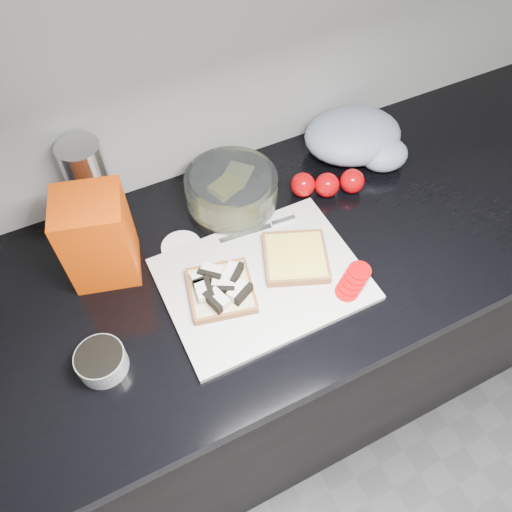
{
  "coord_description": "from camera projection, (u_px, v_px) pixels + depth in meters",
  "views": [
    {
      "loc": [
        -0.27,
        0.63,
        1.76
      ],
      "look_at": [
        -0.01,
        1.16,
        0.95
      ],
      "focal_mm": 35.0,
      "sensor_mm": 36.0,
      "label": 1
    }
  ],
  "objects": [
    {
      "name": "base_cabinet",
      "position": [
        253.0,
        353.0,
        1.44
      ],
      "size": [
        3.5,
        0.6,
        0.86
      ],
      "primitive_type": "cube",
      "color": "black",
      "rests_on": "ground"
    },
    {
      "name": "seed_tub",
      "position": [
        101.0,
        361.0,
        0.9
      ],
      "size": [
        0.09,
        0.09,
        0.05
      ],
      "color": "#989D9D",
      "rests_on": "countertop"
    },
    {
      "name": "grocery_bag",
      "position": [
        357.0,
        138.0,
        1.22
      ],
      "size": [
        0.28,
        0.26,
        0.11
      ],
      "rotation": [
        0.0,
        0.0,
        -0.22
      ],
      "color": "#9BABBF",
      "rests_on": "countertop"
    },
    {
      "name": "bread_right",
      "position": [
        296.0,
        257.0,
        1.04
      ],
      "size": [
        0.18,
        0.18,
        0.02
      ],
      "rotation": [
        0.0,
        0.0,
        -0.38
      ],
      "color": "beige",
      "rests_on": "cutting_board"
    },
    {
      "name": "glass_bowl",
      "position": [
        231.0,
        192.0,
        1.12
      ],
      "size": [
        0.21,
        0.21,
        0.09
      ],
      "rotation": [
        0.0,
        0.0,
        0.38
      ],
      "color": "silver",
      "rests_on": "countertop"
    },
    {
      "name": "knife",
      "position": [
        268.0,
        226.0,
        1.1
      ],
      "size": [
        0.18,
        0.03,
        0.01
      ],
      "rotation": [
        0.0,
        0.0,
        -0.08
      ],
      "color": "silver",
      "rests_on": "cutting_board"
    },
    {
      "name": "countertop",
      "position": [
        252.0,
        262.0,
        1.08
      ],
      "size": [
        3.5,
        0.64,
        0.04
      ],
      "primitive_type": "cube",
      "color": "black",
      "rests_on": "base_cabinet"
    },
    {
      "name": "tub_lid",
      "position": [
        182.0,
        247.0,
        1.08
      ],
      "size": [
        0.1,
        0.1,
        0.01
      ],
      "primitive_type": "cylinder",
      "rotation": [
        0.0,
        0.0,
        -0.16
      ],
      "color": "white",
      "rests_on": "countertop"
    },
    {
      "name": "whole_tomatoes",
      "position": [
        327.0,
        184.0,
        1.16
      ],
      "size": [
        0.17,
        0.1,
        0.06
      ],
      "rotation": [
        0.0,
        0.0,
        0.07
      ],
      "color": "#B70408",
      "rests_on": "countertop"
    },
    {
      "name": "cutting_board",
      "position": [
        262.0,
        279.0,
        1.02
      ],
      "size": [
        0.4,
        0.3,
        0.01
      ],
      "primitive_type": "cube",
      "color": "silver",
      "rests_on": "countertop"
    },
    {
      "name": "tomato_slices",
      "position": [
        353.0,
        281.0,
        1.0
      ],
      "size": [
        0.1,
        0.08,
        0.02
      ],
      "rotation": [
        0.0,
        0.0,
        0.04
      ],
      "color": "#B70408",
      "rests_on": "cutting_board"
    },
    {
      "name": "bread_left",
      "position": [
        220.0,
        289.0,
        0.99
      ],
      "size": [
        0.16,
        0.16,
        0.04
      ],
      "rotation": [
        0.0,
        0.0,
        -0.23
      ],
      "color": "beige",
      "rests_on": "cutting_board"
    },
    {
      "name": "steel_canister",
      "position": [
        91.0,
        185.0,
        1.05
      ],
      "size": [
        0.09,
        0.09,
        0.21
      ],
      "primitive_type": "cylinder",
      "color": "#B5B5BA",
      "rests_on": "countertop"
    },
    {
      "name": "bread_bag",
      "position": [
        98.0,
        237.0,
        0.97
      ],
      "size": [
        0.15,
        0.15,
        0.2
      ],
      "primitive_type": "cube",
      "rotation": [
        0.0,
        0.0,
        -0.27
      ],
      "color": "red",
      "rests_on": "countertop"
    }
  ]
}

